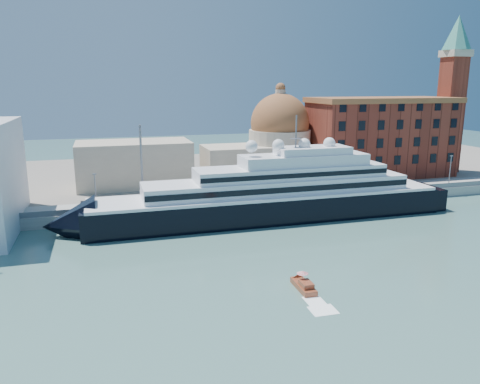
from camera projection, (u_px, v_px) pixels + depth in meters
name	position (u px, v px, depth m)	size (l,w,h in m)	color
ground	(281.00, 258.00, 79.78)	(400.00, 400.00, 0.00)	#3A655E
quay	(229.00, 204.00, 111.27)	(180.00, 10.00, 2.50)	gray
land	(195.00, 174.00, 149.64)	(260.00, 72.00, 2.00)	slate
quay_fence	(234.00, 200.00, 106.65)	(180.00, 0.10, 1.20)	slate
superyacht	(258.00, 200.00, 101.26)	(88.34, 12.25, 26.40)	black
water_taxi	(304.00, 285.00, 67.47)	(2.09, 5.85, 2.75)	maroon
warehouse	(381.00, 136.00, 139.61)	(43.00, 19.00, 23.25)	maroon
campanile	(453.00, 85.00, 142.86)	(8.40, 8.40, 47.00)	maroon
church	(229.00, 149.00, 133.02)	(66.00, 18.00, 25.50)	beige
lamp_posts	(176.00, 172.00, 104.23)	(120.80, 2.40, 18.00)	slate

